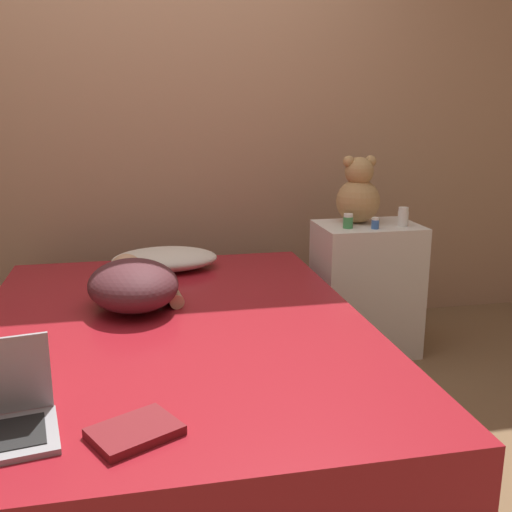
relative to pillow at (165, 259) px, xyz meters
The scene contains 11 objects.
ground_plane 0.95m from the pillow, 91.25° to the right, with size 12.00×12.00×0.00m, color brown.
wall_back 0.91m from the pillow, 91.82° to the left, with size 8.00×0.06×2.60m.
bed 0.83m from the pillow, 91.25° to the right, with size 1.50×2.05×0.50m.
nightstand 1.07m from the pillow, ahead, with size 0.52×0.38×0.70m.
pillow is the anchor object (origin of this frame).
person_lying 0.55m from the pillow, 106.62° to the right, with size 0.41×0.63×0.19m.
teddy_bear 1.06m from the pillow, ahead, with size 0.23×0.23×0.35m.
bottle_blue 1.07m from the pillow, ahead, with size 0.04×0.04×0.06m.
bottle_green 0.94m from the pillow, ahead, with size 0.05×0.05×0.07m.
bottle_white 1.23m from the pillow, ahead, with size 0.05×0.05×0.10m.
book 1.55m from the pillow, 96.07° to the right, with size 0.26×0.23×0.02m.
Camera 1 is at (-0.12, -2.14, 1.31)m, focal length 42.00 mm.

